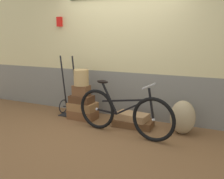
{
  "coord_description": "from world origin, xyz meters",
  "views": [
    {
      "loc": [
        1.93,
        -3.72,
        1.59
      ],
      "look_at": [
        0.07,
        0.19,
        0.67
      ],
      "focal_mm": 39.57,
      "sensor_mm": 36.0,
      "label": 1
    }
  ],
  "objects_px": {
    "suitcase_4": "(133,123)",
    "bicycle": "(123,113)",
    "wicker_basket": "(81,78)",
    "suitcase_3": "(81,91)",
    "luggage_trolley": "(69,101)",
    "suitcase_5": "(132,117)",
    "suitcase_1": "(83,106)",
    "suitcase_0": "(83,114)",
    "suitcase_2": "(82,99)",
    "burlap_sack": "(183,117)"
  },
  "relations": [
    {
      "from": "suitcase_3",
      "to": "wicker_basket",
      "type": "distance_m",
      "value": 0.26
    },
    {
      "from": "luggage_trolley",
      "to": "bicycle",
      "type": "xyz_separation_m",
      "value": [
        1.44,
        -0.54,
        0.09
      ]
    },
    {
      "from": "bicycle",
      "to": "suitcase_1",
      "type": "bearing_deg",
      "value": 158.0
    },
    {
      "from": "suitcase_1",
      "to": "suitcase_3",
      "type": "height_order",
      "value": "suitcase_3"
    },
    {
      "from": "suitcase_0",
      "to": "wicker_basket",
      "type": "bearing_deg",
      "value": 152.36
    },
    {
      "from": "suitcase_1",
      "to": "bicycle",
      "type": "xyz_separation_m",
      "value": [
        1.04,
        -0.42,
        0.12
      ]
    },
    {
      "from": "suitcase_0",
      "to": "suitcase_5",
      "type": "xyz_separation_m",
      "value": [
        1.04,
        0.0,
        0.1
      ]
    },
    {
      "from": "suitcase_0",
      "to": "wicker_basket",
      "type": "relative_size",
      "value": 1.78
    },
    {
      "from": "suitcase_0",
      "to": "suitcase_1",
      "type": "xyz_separation_m",
      "value": [
        -0.01,
        0.01,
        0.16
      ]
    },
    {
      "from": "suitcase_3",
      "to": "burlap_sack",
      "type": "xyz_separation_m",
      "value": [
        1.95,
        0.05,
        -0.29
      ]
    },
    {
      "from": "suitcase_1",
      "to": "suitcase_4",
      "type": "xyz_separation_m",
      "value": [
        1.07,
        0.01,
        -0.19
      ]
    },
    {
      "from": "suitcase_0",
      "to": "luggage_trolley",
      "type": "height_order",
      "value": "luggage_trolley"
    },
    {
      "from": "suitcase_1",
      "to": "burlap_sack",
      "type": "xyz_separation_m",
      "value": [
        1.93,
        0.04,
        0.03
      ]
    },
    {
      "from": "suitcase_0",
      "to": "suitcase_1",
      "type": "height_order",
      "value": "suitcase_1"
    },
    {
      "from": "suitcase_4",
      "to": "suitcase_5",
      "type": "distance_m",
      "value": 0.13
    },
    {
      "from": "suitcase_4",
      "to": "bicycle",
      "type": "distance_m",
      "value": 0.53
    },
    {
      "from": "burlap_sack",
      "to": "suitcase_0",
      "type": "bearing_deg",
      "value": -178.46
    },
    {
      "from": "wicker_basket",
      "to": "luggage_trolley",
      "type": "bearing_deg",
      "value": 162.69
    },
    {
      "from": "luggage_trolley",
      "to": "bicycle",
      "type": "relative_size",
      "value": 0.7
    },
    {
      "from": "suitcase_2",
      "to": "wicker_basket",
      "type": "distance_m",
      "value": 0.43
    },
    {
      "from": "suitcase_1",
      "to": "suitcase_0",
      "type": "bearing_deg",
      "value": -55.21
    },
    {
      "from": "suitcase_4",
      "to": "bicycle",
      "type": "xyz_separation_m",
      "value": [
        -0.02,
        -0.43,
        0.31
      ]
    },
    {
      "from": "suitcase_5",
      "to": "wicker_basket",
      "type": "height_order",
      "value": "wicker_basket"
    },
    {
      "from": "suitcase_1",
      "to": "bicycle",
      "type": "bearing_deg",
      "value": -21.66
    },
    {
      "from": "suitcase_3",
      "to": "luggage_trolley",
      "type": "distance_m",
      "value": 0.49
    },
    {
      "from": "suitcase_1",
      "to": "wicker_basket",
      "type": "relative_size",
      "value": 1.73
    },
    {
      "from": "suitcase_3",
      "to": "burlap_sack",
      "type": "relative_size",
      "value": 0.56
    },
    {
      "from": "suitcase_2",
      "to": "bicycle",
      "type": "xyz_separation_m",
      "value": [
        1.06,
        -0.41,
        -0.03
      ]
    },
    {
      "from": "suitcase_3",
      "to": "bicycle",
      "type": "height_order",
      "value": "bicycle"
    },
    {
      "from": "suitcase_1",
      "to": "luggage_trolley",
      "type": "relative_size",
      "value": 0.43
    },
    {
      "from": "suitcase_3",
      "to": "luggage_trolley",
      "type": "height_order",
      "value": "luggage_trolley"
    },
    {
      "from": "suitcase_2",
      "to": "suitcase_3",
      "type": "xyz_separation_m",
      "value": [
        -0.0,
        0.0,
        0.17
      ]
    },
    {
      "from": "suitcase_0",
      "to": "wicker_basket",
      "type": "xyz_separation_m",
      "value": [
        -0.02,
        0.01,
        0.74
      ]
    },
    {
      "from": "luggage_trolley",
      "to": "burlap_sack",
      "type": "relative_size",
      "value": 2.16
    },
    {
      "from": "suitcase_3",
      "to": "luggage_trolley",
      "type": "xyz_separation_m",
      "value": [
        -0.38,
        0.13,
        -0.28
      ]
    },
    {
      "from": "suitcase_2",
      "to": "luggage_trolley",
      "type": "distance_m",
      "value": 0.42
    },
    {
      "from": "wicker_basket",
      "to": "bicycle",
      "type": "distance_m",
      "value": 1.23
    },
    {
      "from": "suitcase_0",
      "to": "suitcase_4",
      "type": "xyz_separation_m",
      "value": [
        1.06,
        0.02,
        -0.02
      ]
    },
    {
      "from": "suitcase_0",
      "to": "luggage_trolley",
      "type": "distance_m",
      "value": 0.47
    },
    {
      "from": "suitcase_5",
      "to": "bicycle",
      "type": "bearing_deg",
      "value": -84.48
    },
    {
      "from": "luggage_trolley",
      "to": "burlap_sack",
      "type": "distance_m",
      "value": 2.33
    },
    {
      "from": "suitcase_3",
      "to": "suitcase_5",
      "type": "height_order",
      "value": "suitcase_3"
    },
    {
      "from": "wicker_basket",
      "to": "burlap_sack",
      "type": "bearing_deg",
      "value": 1.13
    },
    {
      "from": "suitcase_3",
      "to": "burlap_sack",
      "type": "height_order",
      "value": "suitcase_3"
    },
    {
      "from": "suitcase_2",
      "to": "luggage_trolley",
      "type": "relative_size",
      "value": 0.36
    },
    {
      "from": "suitcase_2",
      "to": "burlap_sack",
      "type": "xyz_separation_m",
      "value": [
        1.95,
        0.05,
        -0.11
      ]
    },
    {
      "from": "suitcase_0",
      "to": "suitcase_2",
      "type": "distance_m",
      "value": 0.31
    },
    {
      "from": "suitcase_4",
      "to": "suitcase_1",
      "type": "bearing_deg",
      "value": 177.24
    },
    {
      "from": "suitcase_4",
      "to": "bicycle",
      "type": "relative_size",
      "value": 0.4
    },
    {
      "from": "suitcase_0",
      "to": "bicycle",
      "type": "height_order",
      "value": "bicycle"
    }
  ]
}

